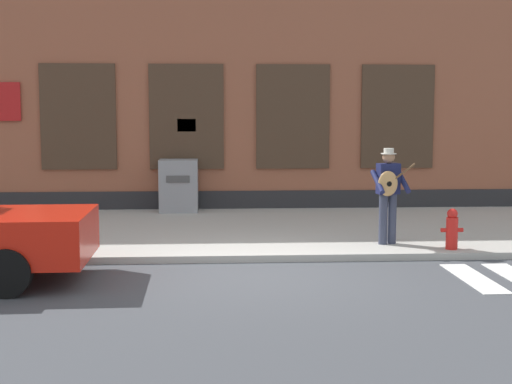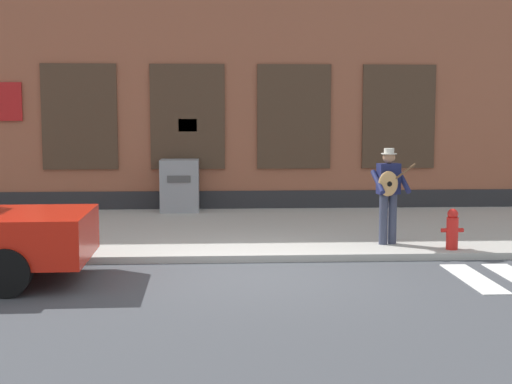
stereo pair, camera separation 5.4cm
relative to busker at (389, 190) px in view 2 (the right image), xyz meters
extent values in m
plane|color=#424449|center=(-2.43, -1.71, -1.09)|extent=(160.00, 160.00, 0.00)
cube|color=#ADAAA3|center=(-2.43, 2.00, -1.03)|extent=(28.00, 5.76, 0.12)
cube|color=#99563D|center=(-2.43, 6.88, 2.96)|extent=(28.00, 4.00, 8.11)
cube|color=#28282B|center=(-2.43, 4.86, -0.82)|extent=(28.00, 0.04, 0.55)
cube|color=#473323|center=(-6.26, 4.85, 1.25)|extent=(1.77, 0.06, 2.49)
cube|color=black|center=(-6.26, 4.84, 1.25)|extent=(1.65, 0.03, 2.37)
cube|color=#473323|center=(-3.70, 4.85, 1.25)|extent=(1.77, 0.06, 2.49)
cube|color=black|center=(-3.70, 4.84, 1.25)|extent=(1.65, 0.03, 2.37)
cube|color=#473323|center=(-1.15, 4.85, 1.25)|extent=(1.77, 0.06, 2.49)
cube|color=black|center=(-1.15, 4.84, 1.25)|extent=(1.65, 0.03, 2.37)
cube|color=#473323|center=(1.40, 4.85, 1.25)|extent=(1.77, 0.06, 2.49)
cube|color=black|center=(1.40, 4.84, 1.25)|extent=(1.65, 0.03, 2.37)
cube|color=yellow|center=(-3.70, 4.83, 1.05)|extent=(0.44, 0.02, 0.30)
cube|color=silver|center=(0.77, -2.18, -1.08)|extent=(0.42, 1.90, 0.01)
cube|color=silver|center=(-4.91, -1.40, -0.35)|extent=(0.06, 0.24, 0.12)
cube|color=silver|center=(-4.88, -2.54, -0.35)|extent=(0.06, 0.24, 0.12)
cylinder|color=black|center=(-5.84, -1.11, -0.76)|extent=(0.66, 0.25, 0.66)
cylinder|color=black|center=(-5.80, -2.86, -0.76)|extent=(0.66, 0.25, 0.66)
cylinder|color=#33384C|center=(0.09, 0.05, -0.53)|extent=(0.15, 0.15, 0.89)
cylinder|color=#33384C|center=(-0.08, 0.01, -0.53)|extent=(0.15, 0.15, 0.89)
cube|color=#191E47|center=(0.00, 0.04, 0.19)|extent=(0.41, 0.28, 0.54)
sphere|color=#9E7051|center=(0.00, 0.04, 0.57)|extent=(0.22, 0.22, 0.22)
cylinder|color=beige|center=(0.00, 0.04, 0.63)|extent=(0.28, 0.27, 0.02)
cylinder|color=beige|center=(0.00, 0.04, 0.68)|extent=(0.18, 0.18, 0.09)
cylinder|color=#191E47|center=(0.26, -0.02, 0.15)|extent=(0.17, 0.52, 0.39)
cylinder|color=#191E47|center=(-0.22, -0.10, 0.15)|extent=(0.17, 0.52, 0.39)
ellipsoid|color=tan|center=(-0.05, -0.15, 0.12)|extent=(0.37, 0.18, 0.44)
cylinder|color=black|center=(-0.04, -0.21, 0.12)|extent=(0.09, 0.02, 0.09)
cylinder|color=brown|center=(0.21, -0.13, 0.30)|extent=(0.47, 0.11, 0.34)
cube|color=gray|center=(-3.89, 4.43, -0.36)|extent=(0.90, 0.67, 1.22)
cube|color=#4C4C4C|center=(-3.89, 4.08, -0.18)|extent=(0.54, 0.02, 0.16)
cylinder|color=red|center=(0.98, -0.53, -0.70)|extent=(0.20, 0.20, 0.55)
sphere|color=red|center=(0.98, -0.53, -0.36)|extent=(0.18, 0.18, 0.18)
cylinder|color=red|center=(0.84, -0.53, -0.64)|extent=(0.10, 0.07, 0.07)
cylinder|color=red|center=(1.12, -0.53, -0.64)|extent=(0.10, 0.07, 0.07)
camera|label=1|loc=(-3.05, -12.28, 1.35)|focal=50.00mm
camera|label=2|loc=(-3.00, -12.28, 1.35)|focal=50.00mm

